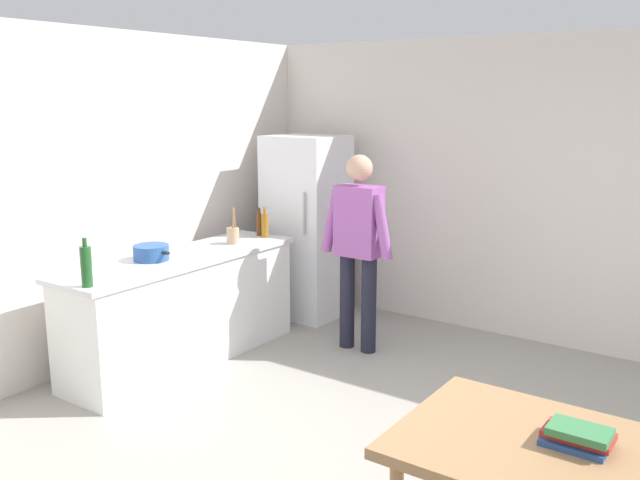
{
  "coord_description": "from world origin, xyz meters",
  "views": [
    {
      "loc": [
        2.02,
        -2.95,
        2.17
      ],
      "look_at": [
        -0.78,
        1.04,
        1.14
      ],
      "focal_mm": 38.14,
      "sensor_mm": 36.0,
      "label": 1
    }
  ],
  "objects_px": {
    "refrigerator": "(307,227)",
    "person": "(358,240)",
    "cooking_pot": "(151,253)",
    "dining_table": "(567,469)",
    "bottle_wine_green": "(86,266)",
    "bottle_beer_brown": "(259,224)",
    "bottle_oil_amber": "(265,225)",
    "utensil_jar": "(233,235)",
    "book_stack": "(578,436)"
  },
  "relations": [
    {
      "from": "dining_table",
      "to": "book_stack",
      "type": "xyz_separation_m",
      "value": [
        0.01,
        0.07,
        0.12
      ]
    },
    {
      "from": "refrigerator",
      "to": "cooking_pot",
      "type": "xyz_separation_m",
      "value": [
        -0.18,
        -1.84,
        0.06
      ]
    },
    {
      "from": "bottle_wine_green",
      "to": "bottle_oil_amber",
      "type": "height_order",
      "value": "bottle_wine_green"
    },
    {
      "from": "cooking_pot",
      "to": "dining_table",
      "type": "bearing_deg",
      "value": -13.92
    },
    {
      "from": "bottle_beer_brown",
      "to": "book_stack",
      "type": "xyz_separation_m",
      "value": [
        3.43,
        -2.04,
        -0.21
      ]
    },
    {
      "from": "refrigerator",
      "to": "person",
      "type": "relative_size",
      "value": 1.06
    },
    {
      "from": "dining_table",
      "to": "book_stack",
      "type": "distance_m",
      "value": 0.14
    },
    {
      "from": "utensil_jar",
      "to": "bottle_wine_green",
      "type": "height_order",
      "value": "bottle_wine_green"
    },
    {
      "from": "cooking_pot",
      "to": "bottle_beer_brown",
      "type": "bearing_deg",
      "value": 86.92
    },
    {
      "from": "refrigerator",
      "to": "bottle_wine_green",
      "type": "relative_size",
      "value": 5.29
    },
    {
      "from": "refrigerator",
      "to": "book_stack",
      "type": "bearing_deg",
      "value": -38.4
    },
    {
      "from": "dining_table",
      "to": "bottle_wine_green",
      "type": "height_order",
      "value": "bottle_wine_green"
    },
    {
      "from": "refrigerator",
      "to": "bottle_oil_amber",
      "type": "bearing_deg",
      "value": -91.11
    },
    {
      "from": "utensil_jar",
      "to": "bottle_beer_brown",
      "type": "height_order",
      "value": "utensil_jar"
    },
    {
      "from": "book_stack",
      "to": "bottle_wine_green",
      "type": "bearing_deg",
      "value": 179.74
    },
    {
      "from": "bottle_oil_amber",
      "to": "bottle_wine_green",
      "type": "bearing_deg",
      "value": -87.95
    },
    {
      "from": "person",
      "to": "book_stack",
      "type": "xyz_separation_m",
      "value": [
        2.36,
        -2.07,
        -0.19
      ]
    },
    {
      "from": "utensil_jar",
      "to": "refrigerator",
      "type": "bearing_deg",
      "value": 86.16
    },
    {
      "from": "bottle_oil_amber",
      "to": "person",
      "type": "bearing_deg",
      "value": 4.72
    },
    {
      "from": "dining_table",
      "to": "bottle_wine_green",
      "type": "relative_size",
      "value": 4.12
    },
    {
      "from": "utensil_jar",
      "to": "bottle_beer_brown",
      "type": "bearing_deg",
      "value": 96.44
    },
    {
      "from": "cooking_pot",
      "to": "bottle_oil_amber",
      "type": "xyz_separation_m",
      "value": [
        0.17,
        1.2,
        0.06
      ]
    },
    {
      "from": "refrigerator",
      "to": "dining_table",
      "type": "xyz_separation_m",
      "value": [
        3.3,
        -2.7,
        -0.23
      ]
    },
    {
      "from": "bottle_beer_brown",
      "to": "book_stack",
      "type": "relative_size",
      "value": 0.94
    },
    {
      "from": "bottle_oil_amber",
      "to": "book_stack",
      "type": "bearing_deg",
      "value": -30.94
    },
    {
      "from": "bottle_wine_green",
      "to": "bottle_oil_amber",
      "type": "xyz_separation_m",
      "value": [
        -0.07,
        1.98,
        -0.03
      ]
    },
    {
      "from": "bottle_oil_amber",
      "to": "book_stack",
      "type": "height_order",
      "value": "bottle_oil_amber"
    },
    {
      "from": "person",
      "to": "cooking_pot",
      "type": "height_order",
      "value": "person"
    },
    {
      "from": "refrigerator",
      "to": "cooking_pot",
      "type": "relative_size",
      "value": 4.5
    },
    {
      "from": "cooking_pot",
      "to": "utensil_jar",
      "type": "distance_m",
      "value": 0.84
    },
    {
      "from": "utensil_jar",
      "to": "bottle_beer_brown",
      "type": "xyz_separation_m",
      "value": [
        -0.05,
        0.42,
        0.03
      ]
    },
    {
      "from": "person",
      "to": "bottle_beer_brown",
      "type": "relative_size",
      "value": 6.54
    },
    {
      "from": "refrigerator",
      "to": "book_stack",
      "type": "relative_size",
      "value": 6.5
    },
    {
      "from": "dining_table",
      "to": "utensil_jar",
      "type": "distance_m",
      "value": 3.78
    },
    {
      "from": "utensil_jar",
      "to": "bottle_wine_green",
      "type": "xyz_separation_m",
      "value": [
        0.13,
        -1.6,
        0.07
      ]
    },
    {
      "from": "dining_table",
      "to": "cooking_pot",
      "type": "distance_m",
      "value": 3.6
    },
    {
      "from": "bottle_oil_amber",
      "to": "cooking_pot",
      "type": "bearing_deg",
      "value": -98.02
    },
    {
      "from": "bottle_beer_brown",
      "to": "book_stack",
      "type": "distance_m",
      "value": 3.99
    },
    {
      "from": "person",
      "to": "utensil_jar",
      "type": "height_order",
      "value": "person"
    },
    {
      "from": "bottle_beer_brown",
      "to": "bottle_oil_amber",
      "type": "bearing_deg",
      "value": -23.71
    },
    {
      "from": "bottle_beer_brown",
      "to": "bottle_wine_green",
      "type": "bearing_deg",
      "value": -85.1
    },
    {
      "from": "refrigerator",
      "to": "bottle_beer_brown",
      "type": "distance_m",
      "value": 0.61
    },
    {
      "from": "bottle_beer_brown",
      "to": "bottle_oil_amber",
      "type": "xyz_separation_m",
      "value": [
        0.1,
        -0.04,
        0.01
      ]
    },
    {
      "from": "bottle_oil_amber",
      "to": "utensil_jar",
      "type": "bearing_deg",
      "value": -98.41
    },
    {
      "from": "cooking_pot",
      "to": "bottle_beer_brown",
      "type": "distance_m",
      "value": 1.25
    },
    {
      "from": "cooking_pot",
      "to": "bottle_oil_amber",
      "type": "bearing_deg",
      "value": 81.98
    },
    {
      "from": "person",
      "to": "bottle_beer_brown",
      "type": "distance_m",
      "value": 1.07
    },
    {
      "from": "person",
      "to": "bottle_beer_brown",
      "type": "bearing_deg",
      "value": -178.14
    },
    {
      "from": "bottle_beer_brown",
      "to": "bottle_oil_amber",
      "type": "height_order",
      "value": "bottle_oil_amber"
    },
    {
      "from": "utensil_jar",
      "to": "book_stack",
      "type": "xyz_separation_m",
      "value": [
        3.38,
        -1.62,
        -0.19
      ]
    }
  ]
}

